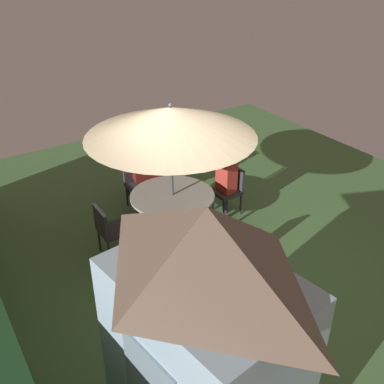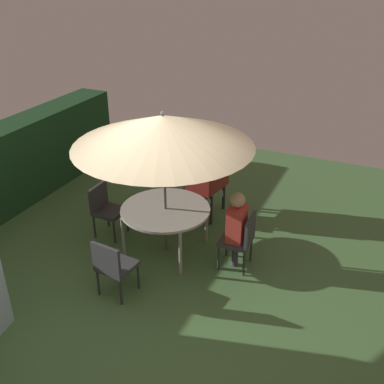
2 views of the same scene
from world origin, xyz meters
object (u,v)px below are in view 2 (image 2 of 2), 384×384
object	(u,v)px
bbq_grill	(207,172)
chair_toward_house	(113,265)
chair_toward_hedge	(105,207)
patio_table	(165,211)
person_in_red	(237,222)
chair_far_side	(194,190)
chair_near_shed	(241,238)
patio_umbrella	(163,131)

from	to	relation	value
bbq_grill	chair_toward_house	xyz separation A→B (m)	(-2.66, 0.28, -0.33)
chair_toward_hedge	patio_table	bearing A→B (deg)	-90.54
patio_table	bbq_grill	bearing A→B (deg)	-6.18
person_in_red	chair_far_side	bearing A→B (deg)	47.04
chair_far_side	person_in_red	bearing A→B (deg)	-132.96
chair_toward_house	person_in_red	size ratio (longest dim) A/B	0.71
bbq_grill	person_in_red	world-z (taller)	person_in_red
chair_near_shed	bbq_grill	bearing A→B (deg)	40.51
chair_far_side	chair_toward_hedge	bearing A→B (deg)	136.73
patio_umbrella	chair_near_shed	xyz separation A→B (m)	(0.06, -1.25, -1.53)
patio_table	chair_near_shed	xyz separation A→B (m)	(0.06, -1.25, -0.19)
patio_table	bbq_grill	world-z (taller)	bbq_grill
chair_toward_hedge	person_in_red	bearing A→B (deg)	-88.94
patio_umbrella	chair_near_shed	distance (m)	1.97
patio_umbrella	chair_far_side	distance (m)	1.93
chair_toward_hedge	chair_toward_house	xyz separation A→B (m)	(-1.33, -1.02, 0.00)
bbq_grill	chair_toward_house	size ratio (longest dim) A/B	1.33
chair_far_side	chair_toward_house	xyz separation A→B (m)	(-2.50, 0.08, 0.00)
chair_far_side	chair_toward_hedge	xyz separation A→B (m)	(-1.17, 1.10, 0.00)
patio_table	person_in_red	xyz separation A→B (m)	(0.05, -1.16, 0.07)
chair_far_side	person_in_red	size ratio (longest dim) A/B	0.71
patio_table	bbq_grill	distance (m)	1.36
patio_table	chair_toward_house	world-z (taller)	chair_toward_house
bbq_grill	chair_near_shed	xyz separation A→B (m)	(-1.29, -1.10, -0.33)
chair_far_side	chair_toward_house	world-z (taller)	same
chair_far_side	chair_near_shed	bearing A→B (deg)	-130.92
chair_near_shed	chair_far_side	world-z (taller)	same
patio_table	bbq_grill	size ratio (longest dim) A/B	1.18
bbq_grill	person_in_red	distance (m)	1.65
patio_umbrella	chair_toward_hedge	size ratio (longest dim) A/B	2.99
patio_table	patio_umbrella	xyz separation A→B (m)	(0.00, 0.00, 1.33)
patio_umbrella	chair_toward_hedge	distance (m)	1.91
chair_far_side	chair_toward_hedge	size ratio (longest dim) A/B	1.00
patio_umbrella	patio_table	bearing A→B (deg)	-175.24
bbq_grill	chair_far_side	xyz separation A→B (m)	(-0.16, 0.20, -0.33)
chair_near_shed	person_in_red	xyz separation A→B (m)	(-0.00, 0.09, 0.26)
patio_table	chair_toward_house	distance (m)	1.34
chair_far_side	chair_toward_house	bearing A→B (deg)	178.07
patio_umbrella	chair_near_shed	world-z (taller)	patio_umbrella
chair_near_shed	patio_umbrella	bearing A→B (deg)	92.64
bbq_grill	chair_toward_house	distance (m)	2.70
chair_toward_house	person_in_red	bearing A→B (deg)	-43.48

